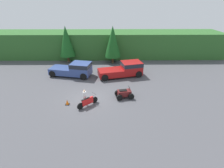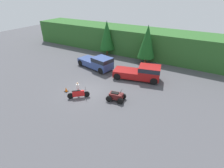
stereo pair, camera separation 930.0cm
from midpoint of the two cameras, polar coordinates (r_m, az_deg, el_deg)
name	(u,v)px [view 2 (the right image)]	position (r m, az deg, el deg)	size (l,w,h in m)	color
ground_plane	(85,93)	(18.83, 4.51, -3.45)	(80.00, 80.00, 0.00)	#4C4C51
hillside_backdrop	(140,42)	(32.18, 17.70, 13.28)	(44.00, 6.00, 4.32)	#2D6028
tree_left	(107,35)	(30.08, 7.23, 15.87)	(2.57, 2.57, 5.84)	brown
tree_mid_left	(147,42)	(27.45, 21.40, 13.04)	(2.60, 2.60, 5.91)	brown
pickup_truck_red	(142,72)	(22.79, 21.39, 3.43)	(6.20, 3.47, 1.93)	maroon
pickup_truck_second	(98,62)	(24.52, 5.80, 7.06)	(5.92, 3.28, 1.93)	#334784
dirt_bike	(78,94)	(17.65, 2.96, -3.97)	(1.85, 1.67, 1.14)	black
quad_atv	(116,96)	(17.94, 16.03, -4.62)	(2.07, 1.50, 1.21)	black
rider_person	(78,89)	(17.81, 2.63, -2.10)	(0.47, 0.47, 1.63)	brown
traffic_cone	(66,90)	(18.88, -2.29, -2.40)	(0.42, 0.42, 0.55)	black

